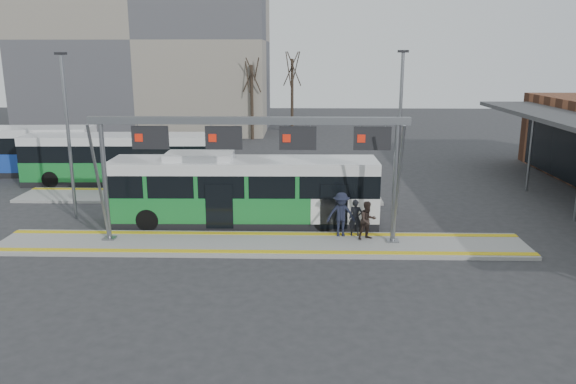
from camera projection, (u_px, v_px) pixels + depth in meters
name	position (u px, v px, depth m)	size (l,w,h in m)	color
ground	(261.00, 246.00, 23.45)	(120.00, 120.00, 0.00)	#2D2D30
platform_main	(261.00, 244.00, 23.43)	(22.00, 3.00, 0.15)	gray
platform_second	(200.00, 196.00, 31.29)	(20.00, 3.00, 0.15)	gray
tactile_main	(261.00, 242.00, 23.41)	(22.00, 2.65, 0.02)	yellow
tactile_second	(204.00, 190.00, 32.39)	(20.00, 0.35, 0.02)	yellow
gantry	(252.00, 143.00, 22.67)	(13.00, 1.68, 5.20)	slate
apartment_block	(147.00, 39.00, 56.50)	(24.50, 12.50, 18.40)	gray
hero_bus	(244.00, 192.00, 26.18)	(12.34, 2.83, 3.38)	black
bg_bus_green	(126.00, 160.00, 34.33)	(12.13, 2.90, 3.02)	black
bg_bus_blue	(1.00, 151.00, 36.84)	(12.09, 3.39, 3.12)	black
passenger_a	(356.00, 218.00, 24.13)	(0.58, 0.38, 1.58)	black
passenger_b	(368.00, 220.00, 23.65)	(0.80, 0.62, 1.65)	black
passenger_c	(341.00, 214.00, 24.04)	(1.24, 0.71, 1.92)	black
tree_left	(252.00, 76.00, 50.87)	(1.40, 1.40, 7.68)	#382B21
tree_mid	(292.00, 69.00, 55.30)	(1.40, 1.40, 8.23)	#382B21
tree_far	(48.00, 66.00, 53.14)	(1.40, 1.40, 8.67)	#382B21
lamp_west	(68.00, 133.00, 26.35)	(0.50, 0.25, 7.87)	slate
lamp_east	(400.00, 129.00, 27.34)	(0.50, 0.25, 7.97)	slate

